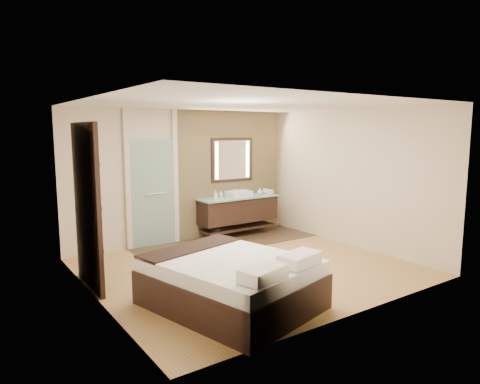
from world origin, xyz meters
TOP-DOWN VIEW (x-y plane):
  - floor at (0.00, 0.00)m, footprint 5.00×5.00m
  - tile_strip at (0.60, 1.60)m, footprint 3.80×1.30m
  - stone_wall at (1.10, 2.21)m, footprint 2.60×0.08m
  - vanity at (1.10, 1.92)m, footprint 1.85×0.55m
  - mirror_unit at (1.10, 2.16)m, footprint 1.06×0.04m
  - frosted_door at (-0.75, 2.20)m, footprint 1.10×0.12m
  - shoji_partition at (-2.43, 0.60)m, footprint 0.06×1.20m
  - bed at (-1.11, -1.16)m, footprint 2.09×2.39m
  - bath_mat at (0.30, 1.66)m, footprint 0.82×0.66m
  - waste_bin at (0.47, 1.85)m, footprint 0.26×0.26m
  - tissue_box at (1.89, 1.82)m, footprint 0.13×0.13m
  - soap_bottle_a at (0.46, 1.80)m, footprint 0.08×0.09m
  - soap_bottle_b at (0.71, 2.01)m, footprint 0.08×0.08m
  - soap_bottle_c at (1.67, 1.90)m, footprint 0.14×0.14m
  - cup at (1.92, 2.03)m, footprint 0.16×0.16m

SIDE VIEW (x-z plane):
  - floor at x=0.00m, z-range 0.00..0.00m
  - tile_strip at x=0.60m, z-range 0.00..0.01m
  - bath_mat at x=0.30m, z-range 0.01..0.03m
  - waste_bin at x=0.47m, z-range 0.00..0.27m
  - bed at x=-1.11m, z-range -0.07..0.72m
  - vanity at x=1.10m, z-range 0.14..1.02m
  - cup at x=1.92m, z-range 0.86..0.96m
  - tissue_box at x=1.89m, z-range 0.86..0.97m
  - soap_bottle_c at x=1.67m, z-range 0.86..1.01m
  - soap_bottle_b at x=0.71m, z-range 0.86..1.03m
  - soap_bottle_a at x=0.46m, z-range 0.86..1.07m
  - frosted_door at x=-0.75m, z-range -0.21..2.49m
  - shoji_partition at x=-2.43m, z-range 0.01..2.41m
  - stone_wall at x=1.10m, z-range 0.00..2.70m
  - mirror_unit at x=1.10m, z-range 1.17..2.13m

